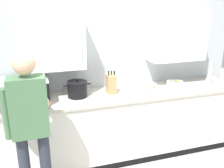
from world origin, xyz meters
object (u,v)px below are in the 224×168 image
(wooden_spoon, at_px, (151,88))
(person_figure, at_px, (30,122))
(fruit_bowl, at_px, (175,83))
(thermos_flask, at_px, (210,72))
(knife_block, at_px, (111,84))
(stock_pot, at_px, (77,89))
(microwave_oven, at_px, (23,91))

(wooden_spoon, height_order, person_figure, person_figure)
(fruit_bowl, relative_size, thermos_flask, 0.76)
(knife_block, height_order, person_figure, person_figure)
(stock_pot, bearing_deg, knife_block, 0.01)
(microwave_oven, distance_m, wooden_spoon, 1.67)
(wooden_spoon, distance_m, person_figure, 1.74)
(person_figure, bearing_deg, wooden_spoon, 23.76)
(fruit_bowl, relative_size, knife_block, 0.74)
(microwave_oven, height_order, knife_block, knife_block)
(fruit_bowl, bearing_deg, knife_block, 179.90)
(microwave_oven, bearing_deg, person_figure, -83.77)
(stock_pot, bearing_deg, fruit_bowl, -0.07)
(stock_pot, distance_m, wooden_spoon, 1.02)
(wooden_spoon, relative_size, person_figure, 0.12)
(wooden_spoon, relative_size, fruit_bowl, 0.86)
(wooden_spoon, height_order, knife_block, knife_block)
(fruit_bowl, bearing_deg, wooden_spoon, 177.68)
(person_figure, bearing_deg, microwave_oven, 96.23)
(fruit_bowl, distance_m, thermos_flask, 0.60)
(wooden_spoon, xyz_separation_m, thermos_flask, (0.95, 0.01, 0.14))
(knife_block, bearing_deg, person_figure, -145.74)
(microwave_oven, xyz_separation_m, wooden_spoon, (1.67, 0.01, -0.13))
(wooden_spoon, bearing_deg, thermos_flask, 0.41)
(microwave_oven, relative_size, wooden_spoon, 4.00)
(stock_pot, distance_m, fruit_bowl, 1.38)
(thermos_flask, bearing_deg, knife_block, -179.26)
(microwave_oven, xyz_separation_m, person_figure, (0.08, -0.69, -0.08))
(fruit_bowl, relative_size, person_figure, 0.14)
(fruit_bowl, distance_m, knife_block, 0.95)
(stock_pot, height_order, thermos_flask, thermos_flask)
(knife_block, xyz_separation_m, person_figure, (-1.01, -0.69, -0.07))
(microwave_oven, xyz_separation_m, stock_pot, (0.64, -0.00, -0.04))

